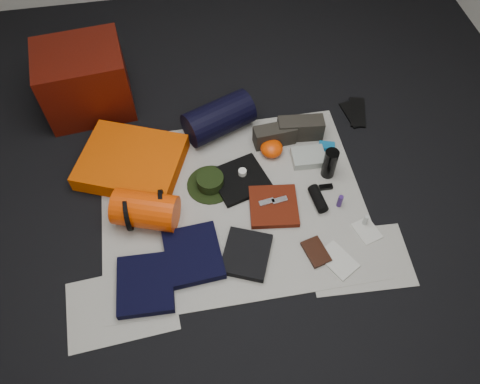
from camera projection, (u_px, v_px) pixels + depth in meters
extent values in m
cube|color=black|center=(233.00, 204.00, 2.90)|extent=(4.50, 4.50, 0.02)
cube|color=beige|center=(233.00, 203.00, 2.89)|extent=(1.60, 1.30, 0.01)
cube|color=beige|center=(122.00, 306.00, 2.52)|extent=(0.61, 0.44, 0.00)
cube|color=beige|center=(359.00, 259.00, 2.67)|extent=(0.60, 0.43, 0.00)
cube|color=#490D05|center=(85.00, 80.00, 3.16)|extent=(0.61, 0.53, 0.47)
cube|color=#E64E02|center=(132.00, 162.00, 2.99)|extent=(0.77, 0.71, 0.11)
cylinder|color=#E23C03|center=(146.00, 210.00, 2.73)|extent=(0.42, 0.33, 0.22)
cylinder|color=black|center=(128.00, 213.00, 2.72)|extent=(0.02, 0.22, 0.22)
cylinder|color=black|center=(163.00, 208.00, 2.74)|extent=(0.03, 0.22, 0.22)
cylinder|color=black|center=(219.00, 118.00, 3.12)|extent=(0.51, 0.39, 0.24)
cylinder|color=black|center=(211.00, 185.00, 2.95)|extent=(0.38, 0.38, 0.01)
cylinder|color=black|center=(210.00, 181.00, 2.92)|extent=(0.17, 0.17, 0.07)
cube|color=#2C2922|center=(275.00, 135.00, 3.10)|extent=(0.29, 0.13, 0.14)
cube|color=#2C2922|center=(300.00, 128.00, 3.12)|extent=(0.31, 0.14, 0.15)
cube|color=black|center=(352.00, 115.00, 3.29)|extent=(0.12, 0.26, 0.01)
cube|color=black|center=(357.00, 112.00, 3.31)|extent=(0.17, 0.30, 0.02)
cube|color=black|center=(145.00, 284.00, 2.55)|extent=(0.32, 0.36, 0.05)
cube|color=black|center=(193.00, 255.00, 2.66)|extent=(0.33, 0.37, 0.06)
cube|color=black|center=(246.00, 254.00, 2.66)|extent=(0.35, 0.37, 0.05)
cube|color=black|center=(240.00, 180.00, 2.96)|extent=(0.40, 0.38, 0.03)
cube|color=#591809|center=(274.00, 206.00, 2.85)|extent=(0.32, 0.32, 0.04)
ellipsoid|color=#E23C03|center=(272.00, 148.00, 3.06)|extent=(0.20, 0.20, 0.10)
cube|color=#9AA29A|center=(308.00, 157.00, 3.05)|extent=(0.22, 0.17, 0.05)
cylinder|color=black|center=(330.00, 163.00, 2.92)|extent=(0.09, 0.09, 0.22)
cylinder|color=black|center=(318.00, 199.00, 2.86)|extent=(0.09, 0.18, 0.07)
cube|color=silver|center=(329.00, 162.00, 3.04)|extent=(0.11, 0.10, 0.04)
cube|color=#1068A0|center=(327.00, 146.00, 3.11)|extent=(0.12, 0.09, 0.03)
cylinder|color=#3A2067|center=(340.00, 201.00, 2.84)|extent=(0.04, 0.04, 0.09)
cylinder|color=#B0B4AF|center=(366.00, 220.00, 2.77)|extent=(0.04, 0.04, 0.08)
cube|color=black|center=(316.00, 252.00, 2.68)|extent=(0.15, 0.20, 0.02)
cube|color=beige|center=(338.00, 260.00, 2.66)|extent=(0.23, 0.26, 0.01)
cube|color=beige|center=(367.00, 231.00, 2.77)|extent=(0.16, 0.19, 0.01)
cube|color=black|center=(326.00, 187.00, 2.94)|extent=(0.09, 0.04, 0.02)
cube|color=silver|center=(139.00, 297.00, 2.54)|extent=(0.09, 0.09, 0.01)
cylinder|color=silver|center=(242.00, 172.00, 2.95)|extent=(0.05, 0.05, 0.04)
cube|color=silver|center=(267.00, 202.00, 2.83)|extent=(0.10, 0.05, 0.01)
cube|color=silver|center=(280.00, 200.00, 2.84)|extent=(0.10, 0.05, 0.01)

